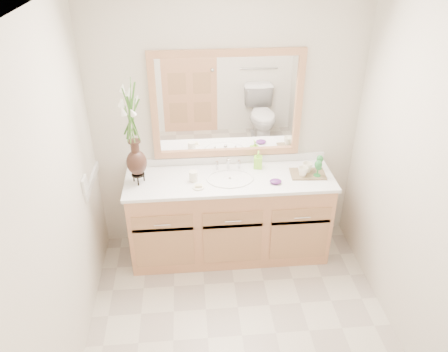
{
  "coord_description": "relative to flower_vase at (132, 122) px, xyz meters",
  "views": [
    {
      "loc": [
        -0.34,
        -2.27,
        2.8
      ],
      "look_at": [
        -0.08,
        0.65,
        1.07
      ],
      "focal_mm": 35.0,
      "sensor_mm": 36.0,
      "label": 1
    }
  ],
  "objects": [
    {
      "name": "mirror",
      "position": [
        0.79,
        0.27,
        0.01
      ],
      "size": [
        1.32,
        0.04,
        0.97
      ],
      "color": "white",
      "rests_on": "wall_back"
    },
    {
      "name": "wall_right",
      "position": [
        1.99,
        -1.01,
        -0.19
      ],
      "size": [
        0.02,
        2.6,
        2.4
      ],
      "primitive_type": "cube",
      "color": "beige",
      "rests_on": "floor"
    },
    {
      "name": "wall_back",
      "position": [
        0.79,
        0.29,
        -0.19
      ],
      "size": [
        2.4,
        0.02,
        2.4
      ],
      "primitive_type": "cube",
      "color": "beige",
      "rests_on": "floor"
    },
    {
      "name": "soap_dish",
      "position": [
        0.51,
        -0.14,
        -0.55
      ],
      "size": [
        0.1,
        0.1,
        0.03
      ],
      "color": "white",
      "rests_on": "counter"
    },
    {
      "name": "vanity",
      "position": [
        0.79,
        0.01,
        -0.99
      ],
      "size": [
        1.8,
        0.55,
        0.8
      ],
      "color": "tan",
      "rests_on": "floor"
    },
    {
      "name": "goblet_back",
      "position": [
        1.61,
        0.08,
        -0.46
      ],
      "size": [
        0.06,
        0.06,
        0.13
      ],
      "color": "#287A35",
      "rests_on": "tray"
    },
    {
      "name": "sink",
      "position": [
        0.79,
        -0.01,
        -0.62
      ],
      "size": [
        0.38,
        0.34,
        0.23
      ],
      "color": "white",
      "rests_on": "counter"
    },
    {
      "name": "ceiling",
      "position": [
        0.79,
        -1.01,
        1.01
      ],
      "size": [
        2.4,
        2.6,
        0.02
      ],
      "primitive_type": "cube",
      "color": "white",
      "rests_on": "wall_back"
    },
    {
      "name": "goblet_front",
      "position": [
        1.56,
        -0.05,
        -0.45
      ],
      "size": [
        0.07,
        0.07,
        0.15
      ],
      "color": "#287A35",
      "rests_on": "tray"
    },
    {
      "name": "flower_vase",
      "position": [
        0.0,
        0.0,
        0.0
      ],
      "size": [
        0.2,
        0.2,
        0.83
      ],
      "rotation": [
        0.0,
        0.0,
        -0.07
      ],
      "color": "black",
      "rests_on": "counter"
    },
    {
      "name": "mug_left",
      "position": [
        1.43,
        -0.04,
        -0.5
      ],
      "size": [
        0.09,
        0.09,
        0.09
      ],
      "primitive_type": "imported",
      "rotation": [
        0.0,
        0.0,
        0.05
      ],
      "color": "white",
      "rests_on": "tray"
    },
    {
      "name": "purple_dish",
      "position": [
        1.18,
        -0.12,
        -0.55
      ],
      "size": [
        0.13,
        0.12,
        0.04
      ],
      "primitive_type": "ellipsoid",
      "rotation": [
        0.0,
        0.0,
        0.37
      ],
      "color": "#552268",
      "rests_on": "counter"
    },
    {
      "name": "switch_plate",
      "position": [
        -0.39,
        -0.24,
        -0.41
      ],
      "size": [
        0.02,
        0.12,
        0.12
      ],
      "primitive_type": "cube",
      "color": "white",
      "rests_on": "wall_left"
    },
    {
      "name": "tumbler",
      "position": [
        0.47,
        -0.01,
        -0.52
      ],
      "size": [
        0.07,
        0.07,
        0.09
      ],
      "primitive_type": "cylinder",
      "color": "white",
      "rests_on": "counter"
    },
    {
      "name": "soap_bottle",
      "position": [
        1.07,
        0.17,
        -0.49
      ],
      "size": [
        0.08,
        0.08,
        0.15
      ],
      "primitive_type": "imported",
      "rotation": [
        0.0,
        0.0,
        -0.19
      ],
      "color": "#8DE535",
      "rests_on": "counter"
    },
    {
      "name": "mug_right",
      "position": [
        1.49,
        0.03,
        -0.5
      ],
      "size": [
        0.11,
        0.1,
        0.09
      ],
      "primitive_type": "imported",
      "rotation": [
        0.0,
        0.0,
        0.2
      ],
      "color": "white",
      "rests_on": "tray"
    },
    {
      "name": "wall_left",
      "position": [
        -0.41,
        -1.01,
        -0.19
      ],
      "size": [
        0.02,
        2.6,
        2.4
      ],
      "primitive_type": "cube",
      "color": "beige",
      "rests_on": "floor"
    },
    {
      "name": "counter",
      "position": [
        0.79,
        0.01,
        -0.58
      ],
      "size": [
        1.84,
        0.57,
        0.03
      ],
      "primitive_type": "cube",
      "color": "white",
      "rests_on": "vanity"
    },
    {
      "name": "floor",
      "position": [
        0.79,
        -1.01,
        -1.39
      ],
      "size": [
        2.6,
        2.6,
        0.0
      ],
      "primitive_type": "plane",
      "color": "beige",
      "rests_on": "ground"
    },
    {
      "name": "tray",
      "position": [
        1.49,
        0.0,
        -0.56
      ],
      "size": [
        0.32,
        0.23,
        0.02
      ],
      "primitive_type": "cube",
      "rotation": [
        0.0,
        0.0,
        -0.07
      ],
      "color": "brown",
      "rests_on": "counter"
    }
  ]
}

